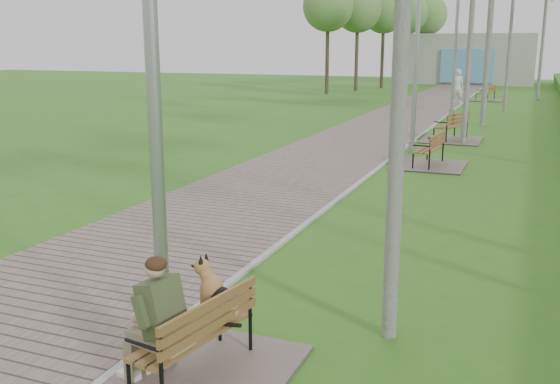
% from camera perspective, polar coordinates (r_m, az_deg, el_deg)
% --- Properties ---
extents(walkway, '(3.50, 67.00, 0.04)m').
position_cam_1_polar(walkway, '(25.42, 9.91, 6.16)').
color(walkway, '#695B55').
rests_on(walkway, ground).
extents(kerb, '(0.10, 67.00, 0.05)m').
position_cam_1_polar(kerb, '(25.12, 13.83, 5.90)').
color(kerb, '#999993').
rests_on(kerb, ground).
extents(building_north, '(10.00, 5.20, 4.00)m').
position_cam_1_polar(building_north, '(54.40, 17.01, 11.56)').
color(building_north, '#9E9E99').
rests_on(building_north, ground).
extents(bench_main, '(1.68, 1.87, 1.47)m').
position_cam_1_polar(bench_main, '(6.07, -8.53, -13.01)').
color(bench_main, '#695B55').
rests_on(bench_main, ground).
extents(bench_second, '(1.78, 1.98, 1.09)m').
position_cam_1_polar(bench_second, '(16.75, 13.41, 3.01)').
color(bench_second, '#695B55').
rests_on(bench_second, ground).
extents(bench_third, '(1.89, 2.10, 1.16)m').
position_cam_1_polar(bench_third, '(21.47, 15.33, 5.13)').
color(bench_third, '#695B55').
rests_on(bench_third, ground).
extents(bench_far, '(1.74, 1.94, 1.07)m').
position_cam_1_polar(bench_far, '(37.88, 18.26, 8.24)').
color(bench_far, '#695B55').
rests_on(bench_far, ground).
extents(lamp_post_near, '(0.22, 0.22, 5.63)m').
position_cam_1_polar(lamp_post_near, '(5.70, -11.45, 8.47)').
color(lamp_post_near, gray).
rests_on(lamp_post_near, ground).
extents(lamp_post_second, '(0.22, 0.22, 5.71)m').
position_cam_1_polar(lamp_post_second, '(18.57, 12.36, 11.69)').
color(lamp_post_second, gray).
rests_on(lamp_post_second, ground).
extents(lamp_post_third, '(0.23, 0.23, 5.91)m').
position_cam_1_polar(lamp_post_third, '(28.90, 15.70, 12.15)').
color(lamp_post_third, gray).
rests_on(lamp_post_third, ground).
extents(pedestrian_near, '(0.74, 0.55, 1.85)m').
position_cam_1_polar(pedestrian_near, '(35.29, 15.91, 9.27)').
color(pedestrian_near, silver).
rests_on(pedestrian_near, ground).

